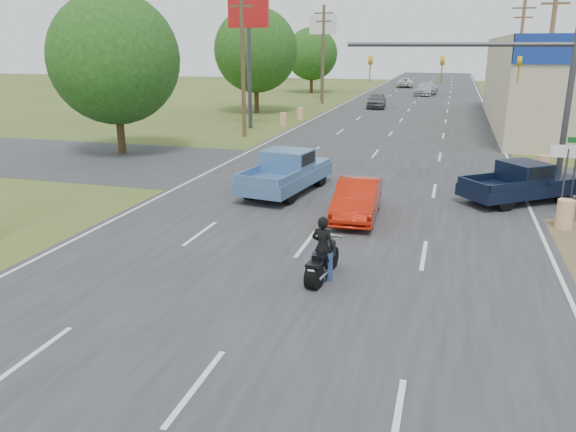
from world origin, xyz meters
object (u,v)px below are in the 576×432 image
(red_convertible, at_px, (357,200))
(navy_pickup, at_px, (523,182))
(motorcycle, at_px, (322,264))
(rider, at_px, (323,251))
(distant_car_white, at_px, (405,83))
(distant_car_grey, at_px, (376,100))
(blue_pickup, at_px, (288,171))
(distant_car_silver, at_px, (426,89))

(red_convertible, bearing_deg, navy_pickup, 31.35)
(motorcycle, relative_size, navy_pickup, 0.42)
(rider, bearing_deg, motorcycle, 90.00)
(motorcycle, bearing_deg, red_convertible, 98.23)
(rider, xyz_separation_m, distant_car_white, (-4.17, 74.33, -0.16))
(navy_pickup, height_order, distant_car_grey, navy_pickup)
(blue_pickup, xyz_separation_m, distant_car_white, (-0.66, 65.55, -0.24))
(rider, height_order, distant_car_grey, rider)
(motorcycle, xyz_separation_m, distant_car_grey, (-4.39, 43.61, 0.28))
(red_convertible, height_order, blue_pickup, blue_pickup)
(motorcycle, height_order, rider, rider)
(motorcycle, relative_size, blue_pickup, 0.37)
(motorcycle, height_order, distant_car_silver, distant_car_silver)
(red_convertible, xyz_separation_m, rider, (0.06, -5.84, 0.15))
(red_convertible, distance_m, distant_car_white, 68.62)
(red_convertible, xyz_separation_m, blue_pickup, (-3.45, 2.95, 0.22))
(red_convertible, xyz_separation_m, navy_pickup, (5.93, 3.99, 0.12))
(red_convertible, distance_m, distant_car_grey, 37.97)
(red_convertible, relative_size, blue_pickup, 0.73)
(rider, relative_size, distant_car_white, 0.35)
(red_convertible, distance_m, blue_pickup, 4.55)
(motorcycle, distance_m, distant_car_grey, 43.83)
(blue_pickup, height_order, distant_car_grey, blue_pickup)
(rider, distance_m, distant_car_white, 74.45)
(motorcycle, distance_m, blue_pickup, 9.51)
(rider, xyz_separation_m, distant_car_grey, (-4.40, 43.56, -0.08))
(blue_pickup, bearing_deg, red_convertible, -31.89)
(rider, distance_m, distant_car_silver, 60.51)
(motorcycle, bearing_deg, distant_car_white, 100.94)
(blue_pickup, bearing_deg, distant_car_silver, 95.25)
(distant_car_silver, bearing_deg, rider, -79.61)
(distant_car_grey, bearing_deg, navy_pickup, -77.30)
(motorcycle, bearing_deg, distant_car_grey, 103.48)
(red_convertible, relative_size, rider, 2.50)
(motorcycle, xyz_separation_m, distant_car_white, (-4.16, 74.38, 0.20))
(navy_pickup, relative_size, distant_car_grey, 1.12)
(navy_pickup, distance_m, distant_car_grey, 35.26)
(motorcycle, xyz_separation_m, navy_pickup, (5.88, 9.88, 0.34))
(rider, distance_m, navy_pickup, 11.45)
(distant_car_silver, bearing_deg, navy_pickup, -72.92)
(navy_pickup, relative_size, distant_car_silver, 0.91)
(navy_pickup, bearing_deg, distant_car_grey, 158.41)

